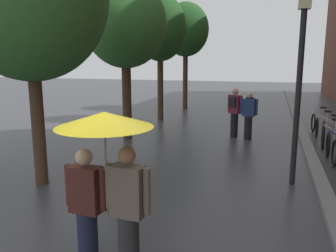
{
  "coord_description": "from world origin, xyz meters",
  "views": [
    {
      "loc": [
        2.08,
        -3.55,
        2.68
      ],
      "look_at": [
        0.09,
        2.99,
        1.35
      ],
      "focal_mm": 36.62,
      "sensor_mm": 36.0,
      "label": 1
    }
  ],
  "objects": [
    {
      "name": "pedestrian_walking_midground",
      "position": [
        1.36,
        8.18,
        0.87
      ],
      "size": [
        0.59,
        0.36,
        1.62
      ],
      "color": "black",
      "rests_on": "ground"
    },
    {
      "name": "parked_bicycle_7",
      "position": [
        4.15,
        9.16,
        0.38
      ],
      "size": [
        1.11,
        0.75,
        0.96
      ],
      "color": "black",
      "rests_on": "ground"
    },
    {
      "name": "street_tree_1",
      "position": [
        -2.65,
        7.15,
        3.82
      ],
      "size": [
        2.74,
        2.74,
        5.3
      ],
      "color": "#473323",
      "rests_on": "ground"
    },
    {
      "name": "kerb_strip",
      "position": [
        3.2,
        10.0,
        0.06
      ],
      "size": [
        0.3,
        36.0,
        0.12
      ],
      "primitive_type": "cube",
      "color": "slate",
      "rests_on": "ground"
    },
    {
      "name": "pedestrian_walking_far",
      "position": [
        0.86,
        8.38,
        0.91
      ],
      "size": [
        0.52,
        0.44,
        1.71
      ],
      "color": "black",
      "rests_on": "ground"
    },
    {
      "name": "street_tree_3",
      "position": [
        -2.53,
        14.79,
        4.22
      ],
      "size": [
        2.46,
        2.46,
        5.68
      ],
      "color": "#473323",
      "rests_on": "ground"
    },
    {
      "name": "street_tree_2",
      "position": [
        -2.71,
        10.98,
        4.0
      ],
      "size": [
        2.25,
        2.25,
        5.46
      ],
      "color": "#473323",
      "rests_on": "ground"
    },
    {
      "name": "street_lamp_post",
      "position": [
        2.6,
        4.06,
        2.35
      ],
      "size": [
        0.24,
        0.24,
        3.99
      ],
      "color": "black",
      "rests_on": "ground"
    },
    {
      "name": "parked_bicycle_8",
      "position": [
        4.12,
        10.17,
        0.38
      ],
      "size": [
        1.12,
        0.77,
        0.96
      ],
      "color": "black",
      "rests_on": "ground"
    },
    {
      "name": "couple_under_umbrella",
      "position": [
        0.22,
        -0.0,
        1.41
      ],
      "size": [
        1.18,
        1.16,
        2.08
      ],
      "color": "#1E233D",
      "rests_on": "ground"
    }
  ]
}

